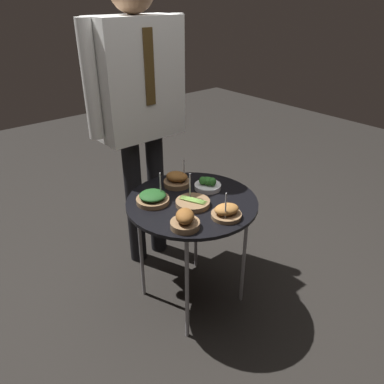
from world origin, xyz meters
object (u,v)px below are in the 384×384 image
at_px(bowl_roast_far_rim, 226,212).
at_px(bowl_roast_near_rim, 185,220).
at_px(serving_cart, 192,208).
at_px(bowl_spinach_back_right, 153,198).
at_px(waiter_figure, 139,94).
at_px(bowl_broccoli_mid_right, 208,184).
at_px(bowl_roast_front_left, 177,180).
at_px(bowl_asparagus_mid_left, 193,203).

height_order(bowl_roast_far_rim, bowl_roast_near_rim, bowl_roast_far_rim).
xyz_separation_m(serving_cart, bowl_roast_far_rim, (0.02, -0.23, 0.07)).
xyz_separation_m(bowl_spinach_back_right, bowl_roast_near_rim, (-0.02, -0.29, 0.01)).
bearing_deg(bowl_roast_near_rim, waiter_figure, 71.32).
xyz_separation_m(bowl_broccoli_mid_right, waiter_figure, (-0.10, 0.49, 0.42)).
bearing_deg(bowl_roast_far_rim, bowl_broccoli_mid_right, 64.85).
xyz_separation_m(bowl_roast_far_rim, bowl_spinach_back_right, (-0.19, 0.35, -0.00)).
bearing_deg(bowl_roast_front_left, bowl_broccoli_mid_right, -54.15).
bearing_deg(bowl_roast_near_rim, bowl_roast_far_rim, -15.56).
height_order(serving_cart, bowl_asparagus_mid_left, bowl_asparagus_mid_left).
bearing_deg(bowl_roast_far_rim, waiter_figure, 87.87).
distance_m(bowl_spinach_back_right, bowl_roast_front_left, 0.23).
bearing_deg(bowl_spinach_back_right, bowl_roast_front_left, 18.82).
relative_size(serving_cart, bowl_roast_near_rim, 4.87).
height_order(bowl_broccoli_mid_right, bowl_roast_front_left, bowl_roast_front_left).
relative_size(bowl_spinach_back_right, bowl_roast_near_rim, 1.21).
height_order(bowl_broccoli_mid_right, bowl_asparagus_mid_left, bowl_asparagus_mid_left).
bearing_deg(bowl_broccoli_mid_right, bowl_spinach_back_right, 167.74).
bearing_deg(bowl_spinach_back_right, waiter_figure, 62.41).
height_order(bowl_spinach_back_right, waiter_figure, waiter_figure).
relative_size(serving_cart, bowl_spinach_back_right, 4.01).
height_order(bowl_roast_far_rim, bowl_asparagus_mid_left, bowl_asparagus_mid_left).
bearing_deg(bowl_asparagus_mid_left, bowl_roast_far_rim, -75.67).
relative_size(bowl_spinach_back_right, waiter_figure, 0.10).
xyz_separation_m(bowl_roast_near_rim, waiter_figure, (0.24, 0.70, 0.41)).
height_order(bowl_broccoli_mid_right, bowl_roast_near_rim, bowl_roast_near_rim).
distance_m(bowl_roast_far_rim, bowl_roast_near_rim, 0.22).
relative_size(bowl_roast_far_rim, bowl_spinach_back_right, 0.89).
xyz_separation_m(bowl_asparagus_mid_left, bowl_roast_front_left, (0.08, 0.23, 0.02)).
height_order(serving_cart, bowl_roast_near_rim, bowl_roast_near_rim).
bearing_deg(bowl_broccoli_mid_right, waiter_figure, 101.85).
bearing_deg(bowl_roast_far_rim, serving_cart, 95.27).
xyz_separation_m(bowl_roast_far_rim, waiter_figure, (0.03, 0.76, 0.42)).
bearing_deg(bowl_roast_front_left, bowl_roast_near_rim, -123.18).
bearing_deg(bowl_asparagus_mid_left, serving_cart, 54.58).
distance_m(bowl_asparagus_mid_left, waiter_figure, 0.72).
bearing_deg(bowl_asparagus_mid_left, bowl_roast_front_left, 71.50).
height_order(serving_cart, waiter_figure, waiter_figure).
bearing_deg(bowl_spinach_back_right, bowl_asparagus_mid_left, -47.78).
height_order(bowl_roast_far_rim, bowl_spinach_back_right, bowl_spinach_back_right).
relative_size(serving_cart, waiter_figure, 0.39).
relative_size(bowl_broccoli_mid_right, bowl_roast_near_rim, 1.04).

